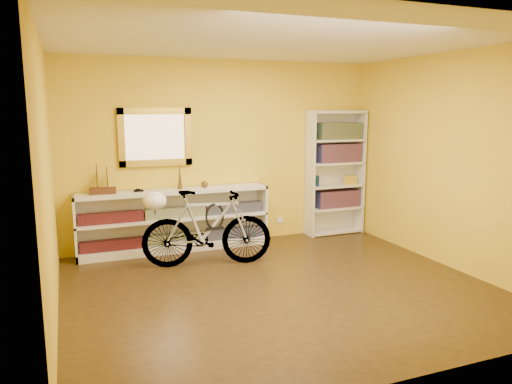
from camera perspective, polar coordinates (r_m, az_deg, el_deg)
name	(u,v)px	position (r m, az deg, el deg)	size (l,w,h in m)	color
floor	(279,288)	(5.44, 2.75, -11.16)	(4.50, 4.00, 0.01)	black
ceiling	(282,41)	(5.12, 3.00, 17.25)	(4.50, 4.00, 0.01)	silver
back_wall	(223,153)	(6.98, -3.93, 4.56)	(4.50, 0.01, 2.60)	gold
left_wall	(47,182)	(4.67, -23.23, 1.10)	(0.01, 4.00, 2.60)	gold
right_wall	(450,161)	(6.38, 21.70, 3.37)	(0.01, 4.00, 2.60)	gold
gilt_mirror	(155,137)	(6.70, -11.67, 6.29)	(0.98, 0.06, 0.78)	olive
wall_socket	(280,220)	(7.45, 2.83, -3.28)	(0.09, 0.01, 0.09)	silver
console_unit	(175,220)	(6.75, -9.44, -3.27)	(2.60, 0.35, 0.85)	silver
cd_row_lower	(176,239)	(6.80, -9.34, -5.40)	(2.50, 0.13, 0.14)	black
cd_row_upper	(175,213)	(6.71, -9.43, -2.39)	(2.50, 0.13, 0.14)	navy
model_ship	(102,179)	(6.52, -17.54, 1.48)	(0.33, 0.12, 0.39)	#3C1F10
toy_car	(139,192)	(6.59, -13.54, 0.04)	(0.00, 0.00, 0.00)	black
bronze_ornament	(180,176)	(6.66, -8.89, 1.87)	(0.06, 0.06, 0.36)	brown
decorative_orb	(205,184)	(6.76, -6.03, 0.90)	(0.09, 0.09, 0.09)	brown
bookcase	(335,173)	(7.59, 9.23, 2.22)	(0.90, 0.30, 1.90)	silver
book_row_a	(337,199)	(7.68, 9.46, -0.76)	(0.70, 0.22, 0.26)	maroon
book_row_b	(339,153)	(7.58, 9.62, 4.52)	(0.70, 0.22, 0.28)	maroon
book_row_c	(339,131)	(7.56, 9.69, 7.05)	(0.70, 0.22, 0.25)	#184C56
travel_mug	(317,181)	(7.42, 7.11, 1.30)	(0.07, 0.07, 0.16)	navy
red_tin	(324,133)	(7.46, 7.91, 6.85)	(0.15, 0.15, 0.19)	maroon
yellow_bag	(350,180)	(7.70, 10.95, 1.38)	(0.17, 0.11, 0.13)	gold
bicycle	(207,228)	(6.05, -5.72, -4.21)	(1.63, 0.42, 0.96)	silver
helmet	(155,201)	(5.96, -11.76, -1.00)	(0.29, 0.27, 0.22)	white
u_lock	(215,216)	(6.02, -4.84, -2.85)	(0.24, 0.24, 0.03)	black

